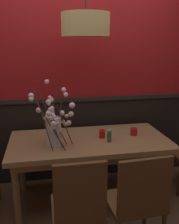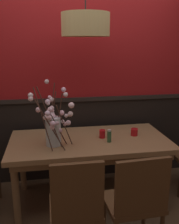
{
  "view_description": "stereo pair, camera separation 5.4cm",
  "coord_description": "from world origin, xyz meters",
  "px_view_note": "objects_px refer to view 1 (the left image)",
  "views": [
    {
      "loc": [
        -0.48,
        -2.53,
        1.75
      ],
      "look_at": [
        0.0,
        0.0,
        1.04
      ],
      "focal_mm": 40.59,
      "sensor_mm": 36.0,
      "label": 1
    },
    {
      "loc": [
        -0.43,
        -2.54,
        1.75
      ],
      "look_at": [
        0.0,
        0.0,
        1.04
      ],
      "focal_mm": 40.59,
      "sensor_mm": 36.0,
      "label": 2
    }
  ],
  "objects_px": {
    "condiment_bottle": "(109,136)",
    "chair_near_side_right": "(138,200)",
    "pendant_lamp": "(86,25)",
    "chair_near_side_left": "(78,206)",
    "vase_with_blossoms": "(54,127)",
    "dining_table": "(90,147)",
    "candle_holder_nearer_center": "(134,132)",
    "chair_far_side_right": "(99,130)",
    "candle_holder_nearer_edge": "(102,134)"
  },
  "relations": [
    {
      "from": "dining_table",
      "to": "candle_holder_nearer_center",
      "type": "bearing_deg",
      "value": 3.31
    },
    {
      "from": "dining_table",
      "to": "chair_near_side_left",
      "type": "xyz_separation_m",
      "value": [
        -0.25,
        -0.85,
        -0.13
      ]
    },
    {
      "from": "dining_table",
      "to": "chair_near_side_left",
      "type": "distance_m",
      "value": 0.89
    },
    {
      "from": "condiment_bottle",
      "to": "candle_holder_nearer_center",
      "type": "bearing_deg",
      "value": 23.53
    },
    {
      "from": "candle_holder_nearer_edge",
      "to": "candle_holder_nearer_center",
      "type": "bearing_deg",
      "value": 1.51
    },
    {
      "from": "chair_near_side_left",
      "to": "condiment_bottle",
      "type": "height_order",
      "value": "chair_near_side_left"
    },
    {
      "from": "chair_near_side_right",
      "to": "chair_far_side_right",
      "type": "distance_m",
      "value": 1.72
    },
    {
      "from": "chair_near_side_left",
      "to": "candle_holder_nearer_edge",
      "type": "distance_m",
      "value": 0.99
    },
    {
      "from": "chair_near_side_right",
      "to": "candle_holder_nearer_edge",
      "type": "xyz_separation_m",
      "value": [
        -0.09,
        0.88,
        0.25
      ]
    },
    {
      "from": "chair_far_side_right",
      "to": "vase_with_blossoms",
      "type": "height_order",
      "value": "vase_with_blossoms"
    },
    {
      "from": "vase_with_blossoms",
      "to": "candle_holder_nearer_edge",
      "type": "distance_m",
      "value": 0.57
    },
    {
      "from": "dining_table",
      "to": "chair_far_side_right",
      "type": "height_order",
      "value": "chair_far_side_right"
    },
    {
      "from": "chair_far_side_right",
      "to": "candle_holder_nearer_edge",
      "type": "height_order",
      "value": "chair_far_side_right"
    },
    {
      "from": "chair_far_side_right",
      "to": "pendant_lamp",
      "type": "xyz_separation_m",
      "value": [
        -0.33,
        -0.86,
        1.39
      ]
    },
    {
      "from": "condiment_bottle",
      "to": "pendant_lamp",
      "type": "height_order",
      "value": "pendant_lamp"
    },
    {
      "from": "condiment_bottle",
      "to": "chair_near_side_right",
      "type": "bearing_deg",
      "value": -86.91
    },
    {
      "from": "chair_near_side_right",
      "to": "pendant_lamp",
      "type": "xyz_separation_m",
      "value": [
        -0.27,
        0.86,
        1.38
      ]
    },
    {
      "from": "vase_with_blossoms",
      "to": "condiment_bottle",
      "type": "height_order",
      "value": "vase_with_blossoms"
    },
    {
      "from": "chair_near_side_left",
      "to": "candle_holder_nearer_center",
      "type": "xyz_separation_m",
      "value": [
        0.77,
        0.88,
        0.25
      ]
    },
    {
      "from": "candle_holder_nearer_center",
      "to": "condiment_bottle",
      "type": "relative_size",
      "value": 0.6
    },
    {
      "from": "pendant_lamp",
      "to": "chair_near_side_left",
      "type": "bearing_deg",
      "value": -103.86
    },
    {
      "from": "chair_far_side_right",
      "to": "pendant_lamp",
      "type": "height_order",
      "value": "pendant_lamp"
    },
    {
      "from": "dining_table",
      "to": "candle_holder_nearer_center",
      "type": "height_order",
      "value": "candle_holder_nearer_center"
    },
    {
      "from": "dining_table",
      "to": "pendant_lamp",
      "type": "xyz_separation_m",
      "value": [
        -0.04,
        0.0,
        1.27
      ]
    },
    {
      "from": "chair_near_side_left",
      "to": "chair_near_side_right",
      "type": "height_order",
      "value": "chair_near_side_left"
    },
    {
      "from": "chair_near_side_left",
      "to": "vase_with_blossoms",
      "type": "xyz_separation_m",
      "value": [
        -0.14,
        0.73,
        0.42
      ]
    },
    {
      "from": "pendant_lamp",
      "to": "candle_holder_nearer_center",
      "type": "bearing_deg",
      "value": 2.93
    },
    {
      "from": "chair_near_side_right",
      "to": "chair_far_side_right",
      "type": "relative_size",
      "value": 0.98
    },
    {
      "from": "condiment_bottle",
      "to": "vase_with_blossoms",
      "type": "bearing_deg",
      "value": -179.35
    },
    {
      "from": "chair_near_side_right",
      "to": "vase_with_blossoms",
      "type": "xyz_separation_m",
      "value": [
        -0.62,
        0.74,
        0.41
      ]
    },
    {
      "from": "chair_near_side_right",
      "to": "vase_with_blossoms",
      "type": "height_order",
      "value": "vase_with_blossoms"
    },
    {
      "from": "chair_near_side_left",
      "to": "pendant_lamp",
      "type": "bearing_deg",
      "value": 76.14
    },
    {
      "from": "pendant_lamp",
      "to": "condiment_bottle",
      "type": "bearing_deg",
      "value": -26.18
    },
    {
      "from": "chair_near_side_left",
      "to": "vase_with_blossoms",
      "type": "relative_size",
      "value": 1.42
    },
    {
      "from": "chair_near_side_right",
      "to": "vase_with_blossoms",
      "type": "bearing_deg",
      "value": 129.64
    },
    {
      "from": "chair_far_side_right",
      "to": "condiment_bottle",
      "type": "height_order",
      "value": "chair_far_side_right"
    },
    {
      "from": "dining_table",
      "to": "chair_near_side_left",
      "type": "relative_size",
      "value": 1.81
    },
    {
      "from": "chair_near_side_right",
      "to": "candle_holder_nearer_center",
      "type": "xyz_separation_m",
      "value": [
        0.29,
        0.89,
        0.24
      ]
    },
    {
      "from": "chair_far_side_right",
      "to": "condiment_bottle",
      "type": "xyz_separation_m",
      "value": [
        -0.1,
        -0.97,
        0.28
      ]
    },
    {
      "from": "candle_holder_nearer_center",
      "to": "candle_holder_nearer_edge",
      "type": "xyz_separation_m",
      "value": [
        -0.37,
        -0.01,
        0.0
      ]
    },
    {
      "from": "chair_near_side_left",
      "to": "condiment_bottle",
      "type": "relative_size",
      "value": 6.92
    },
    {
      "from": "vase_with_blossoms",
      "to": "condiment_bottle",
      "type": "relative_size",
      "value": 4.89
    },
    {
      "from": "chair_near_side_left",
      "to": "candle_holder_nearer_edge",
      "type": "height_order",
      "value": "chair_near_side_left"
    },
    {
      "from": "dining_table",
      "to": "vase_with_blossoms",
      "type": "xyz_separation_m",
      "value": [
        -0.38,
        -0.12,
        0.29
      ]
    },
    {
      "from": "candle_holder_nearer_edge",
      "to": "pendant_lamp",
      "type": "xyz_separation_m",
      "value": [
        -0.19,
        -0.02,
        1.13
      ]
    },
    {
      "from": "dining_table",
      "to": "pendant_lamp",
      "type": "relative_size",
      "value": 1.47
    },
    {
      "from": "chair_near_side_left",
      "to": "candle_holder_nearer_edge",
      "type": "relative_size",
      "value": 10.48
    },
    {
      "from": "chair_near_side_right",
      "to": "chair_near_side_left",
      "type": "bearing_deg",
      "value": 178.27
    },
    {
      "from": "condiment_bottle",
      "to": "chair_far_side_right",
      "type": "bearing_deg",
      "value": 83.86
    },
    {
      "from": "chair_near_side_right",
      "to": "pendant_lamp",
      "type": "bearing_deg",
      "value": 107.41
    }
  ]
}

